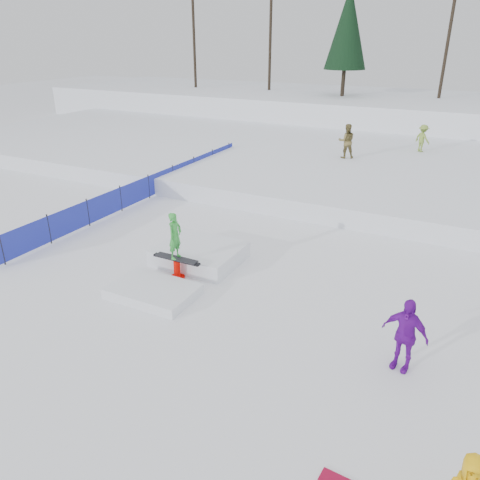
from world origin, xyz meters
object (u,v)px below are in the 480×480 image
at_px(walker_olive, 347,141).
at_px(spectator_purple, 405,334).
at_px(safety_fence, 149,186).
at_px(jib_rail_feature, 187,262).
at_px(walker_ygreen, 423,138).

height_order(walker_olive, spectator_purple, walker_olive).
xyz_separation_m(walker_olive, spectator_purple, (5.59, -15.40, -0.83)).
bearing_deg(safety_fence, walker_olive, 51.45).
xyz_separation_m(spectator_purple, jib_rail_feature, (-6.78, 1.79, -0.57)).
bearing_deg(safety_fence, jib_rail_feature, -43.72).
height_order(safety_fence, walker_olive, walker_olive).
bearing_deg(jib_rail_feature, safety_fence, 136.28).
xyz_separation_m(walker_olive, jib_rail_feature, (-1.19, -13.60, -1.39)).
relative_size(spectator_purple, jib_rail_feature, 0.40).
bearing_deg(spectator_purple, jib_rail_feature, 177.39).
bearing_deg(spectator_purple, walker_ygreen, 108.91).
xyz_separation_m(walker_olive, walker_ygreen, (3.39, 3.38, -0.15)).
xyz_separation_m(walker_ygreen, spectator_purple, (2.20, -18.77, -0.68)).
xyz_separation_m(safety_fence, spectator_purple, (12.26, -7.03, 0.32)).
bearing_deg(walker_olive, safety_fence, 26.04).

